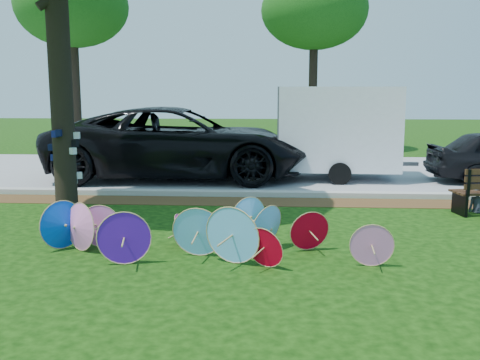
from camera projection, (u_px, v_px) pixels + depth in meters
The scene contains 9 objects.
ground at pixel (196, 264), 7.62m from camera, with size 90.00×90.00×0.00m, color black.
mulch_strip at pixel (225, 201), 12.05m from camera, with size 90.00×1.00×0.01m, color #472D16.
curb at pixel (227, 193), 12.73m from camera, with size 90.00×0.30×0.12m, color #B7B5AD.
street at pixel (239, 171), 16.83m from camera, with size 90.00×8.00×0.01m, color gray.
parasol_pile at pixel (191, 230), 8.05m from camera, with size 5.23×2.25×0.86m.
black_van at pixel (179, 143), 15.17m from camera, with size 3.37×7.31×2.03m, color black.
cargo_trailer at pixel (337, 128), 15.05m from camera, with size 3.27×2.07×2.89m, color white.
person_left at pixel (479, 188), 10.87m from camera, with size 0.36×0.24×1.00m, color #3A424F.
bg_trees at pixel (311, 7), 21.05m from camera, with size 22.92×6.05×7.40m.
Camera 1 is at (1.08, -7.27, 2.40)m, focal length 40.00 mm.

